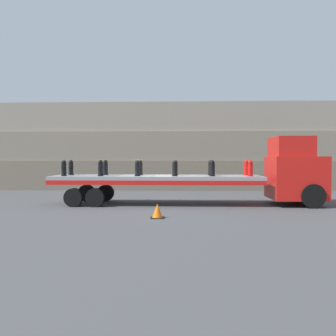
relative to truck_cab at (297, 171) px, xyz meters
The scene contains 19 objects.
ground_plane 6.62m from the truck_cab, behind, with size 120.00×120.00×0.00m, color #474749.
rock_cliff 11.02m from the truck_cab, 126.10° to the left, with size 60.00×3.30×5.90m.
truck_cab is the anchor object (origin of this frame).
flatbed_trailer 6.97m from the truck_cab, behind, with size 9.66×2.53×1.34m.
fire_hydrant_black_near_0 10.68m from the truck_cab, behind, with size 0.28×0.45×0.73m.
fire_hydrant_black_far_0 10.68m from the truck_cab, behind, with size 0.28×0.45×0.73m.
fire_hydrant_black_near_1 8.99m from the truck_cab, behind, with size 0.28×0.45×0.73m.
fire_hydrant_black_far_1 8.99m from the truck_cab, behind, with size 0.28×0.45×0.73m.
fire_hydrant_black_near_2 7.31m from the truck_cab, behind, with size 0.28×0.45×0.73m.
fire_hydrant_black_far_2 7.31m from the truck_cab, behind, with size 0.28×0.45×0.73m.
fire_hydrant_black_near_3 5.62m from the truck_cab, behind, with size 0.28×0.45×0.73m.
fire_hydrant_black_far_3 5.62m from the truck_cab, behind, with size 0.28×0.45×0.73m.
fire_hydrant_black_near_4 3.94m from the truck_cab, behind, with size 0.28×0.45×0.73m.
fire_hydrant_black_far_4 3.94m from the truck_cab, behind, with size 0.28×0.45×0.73m.
fire_hydrant_red_near_5 2.28m from the truck_cab, 166.41° to the right, with size 0.28×0.45×0.73m.
fire_hydrant_red_far_5 2.28m from the truck_cab, 166.41° to the left, with size 0.28×0.45×0.73m.
cargo_strap_rear 8.99m from the truck_cab, behind, with size 0.05×2.63×0.01m.
cargo_strap_middle 7.30m from the truck_cab, behind, with size 0.05×2.63×0.01m.
traffic_cone 7.46m from the truck_cab, 146.61° to the right, with size 0.49×0.49×0.52m.
Camera 1 is at (1.26, -17.40, 2.16)m, focal length 40.00 mm.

